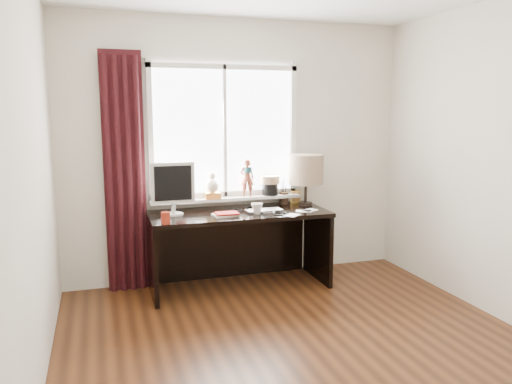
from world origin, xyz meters
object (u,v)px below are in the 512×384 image
object	(u,v)px
mug	(257,208)
table_lamp	(306,170)
monitor	(173,185)
desk	(236,234)
red_cup	(166,218)
laptop	(264,211)

from	to	relation	value
mug	table_lamp	world-z (taller)	table_lamp
monitor	table_lamp	bearing A→B (deg)	2.92
mug	desk	xyz separation A→B (m)	(-0.13, 0.24, -0.30)
desk	table_lamp	size ratio (longest dim) A/B	3.27
mug	red_cup	distance (m)	0.88
mug	red_cup	bearing A→B (deg)	-169.63
table_lamp	desk	bearing A→B (deg)	-178.38
red_cup	desk	world-z (taller)	red_cup
desk	monitor	bearing A→B (deg)	-175.54
table_lamp	monitor	bearing A→B (deg)	-177.08
desk	table_lamp	distance (m)	0.96
laptop	monitor	bearing A→B (deg)	169.74
red_cup	laptop	bearing A→B (deg)	12.72
desk	red_cup	bearing A→B (deg)	-151.62
laptop	table_lamp	bearing A→B (deg)	20.01
mug	laptop	bearing A→B (deg)	32.15
monitor	mug	bearing A→B (deg)	-14.14
desk	table_lamp	xyz separation A→B (m)	(0.74, 0.02, 0.61)
red_cup	monitor	xyz separation A→B (m)	(0.12, 0.35, 0.23)
mug	monitor	size ratio (longest dim) A/B	0.22
red_cup	monitor	size ratio (longest dim) A/B	0.21
mug	monitor	distance (m)	0.81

